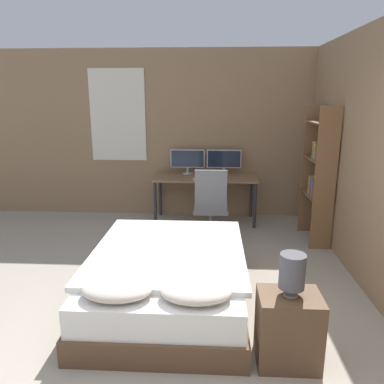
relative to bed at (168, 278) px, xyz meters
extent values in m
cube|color=#8E7051|center=(0.28, 2.89, 1.09)|extent=(12.00, 0.06, 2.70)
cube|color=silver|center=(-1.14, 2.85, 1.40)|extent=(0.91, 0.01, 1.47)
cube|color=#A3B2CC|center=(-1.14, 2.85, 1.40)|extent=(0.83, 0.01, 1.39)
cube|color=brown|center=(0.00, 0.02, -0.15)|extent=(1.42, 1.98, 0.22)
cube|color=white|center=(0.00, 0.02, 0.08)|extent=(1.36, 1.92, 0.25)
cube|color=white|center=(0.00, 0.14, 0.23)|extent=(1.46, 1.66, 0.05)
ellipsoid|color=beige|center=(-0.30, -0.72, 0.27)|extent=(0.55, 0.38, 0.13)
ellipsoid|color=beige|center=(0.30, -0.72, 0.27)|extent=(0.55, 0.38, 0.13)
cube|color=brown|center=(1.00, -0.79, 0.02)|extent=(0.46, 0.36, 0.56)
cylinder|color=gray|center=(1.00, -0.79, 0.30)|extent=(0.10, 0.10, 0.01)
cylinder|color=gray|center=(1.00, -0.79, 0.34)|extent=(0.02, 0.02, 0.05)
cylinder|color=#4C4C51|center=(1.00, -0.79, 0.49)|extent=(0.19, 0.19, 0.26)
cube|color=#846042|center=(0.30, 2.49, 0.46)|extent=(1.62, 0.66, 0.03)
cylinder|color=#2D2D33|center=(-0.46, 2.21, 0.09)|extent=(0.05, 0.05, 0.71)
cylinder|color=#2D2D33|center=(1.07, 2.21, 0.09)|extent=(0.05, 0.05, 0.71)
cylinder|color=#2D2D33|center=(-0.46, 2.77, 0.09)|extent=(0.05, 0.05, 0.71)
cylinder|color=#2D2D33|center=(1.07, 2.77, 0.09)|extent=(0.05, 0.05, 0.71)
cylinder|color=#B7B7BC|center=(0.01, 2.72, 0.48)|extent=(0.16, 0.16, 0.01)
cylinder|color=#B7B7BC|center=(0.01, 2.72, 0.53)|extent=(0.03, 0.03, 0.09)
cube|color=#B7B7BC|center=(0.01, 2.72, 0.72)|extent=(0.55, 0.03, 0.29)
cube|color=#192338|center=(0.01, 2.70, 0.72)|extent=(0.52, 0.00, 0.26)
cylinder|color=#B7B7BC|center=(0.60, 2.72, 0.48)|extent=(0.16, 0.16, 0.01)
cylinder|color=#B7B7BC|center=(0.60, 2.72, 0.53)|extent=(0.03, 0.03, 0.09)
cube|color=#B7B7BC|center=(0.60, 2.72, 0.72)|extent=(0.55, 0.03, 0.29)
cube|color=#192338|center=(0.60, 2.70, 0.72)|extent=(0.52, 0.00, 0.26)
cube|color=#B7B7BC|center=(0.30, 2.26, 0.48)|extent=(0.36, 0.13, 0.02)
ellipsoid|color=#B7B7BC|center=(0.58, 2.26, 0.49)|extent=(0.07, 0.05, 0.04)
cylinder|color=black|center=(0.40, 1.73, -0.24)|extent=(0.52, 0.52, 0.04)
cylinder|color=gray|center=(0.40, 1.73, -0.04)|extent=(0.05, 0.05, 0.37)
cube|color=slate|center=(0.40, 1.73, 0.18)|extent=(0.47, 0.47, 0.07)
cube|color=slate|center=(0.40, 1.52, 0.49)|extent=(0.42, 0.05, 0.55)
cube|color=brown|center=(1.85, 1.43, 0.66)|extent=(0.27, 0.02, 1.85)
cube|color=brown|center=(1.85, 2.12, 0.66)|extent=(0.27, 0.02, 1.85)
cube|color=brown|center=(1.85, 1.78, 0.39)|extent=(0.27, 0.67, 0.02)
cube|color=brown|center=(1.85, 1.78, 0.89)|extent=(0.27, 0.67, 0.02)
cube|color=brown|center=(1.85, 1.78, 1.37)|extent=(0.27, 0.67, 0.02)
cube|color=orange|center=(1.85, 1.47, 0.48)|extent=(0.22, 0.03, 0.17)
cube|color=#337042|center=(1.85, 1.51, 0.51)|extent=(0.22, 0.03, 0.24)
cube|color=#B2332D|center=(1.85, 1.55, 0.52)|extent=(0.22, 0.04, 0.25)
cube|color=#7A387F|center=(1.85, 1.60, 0.51)|extent=(0.22, 0.03, 0.23)
cube|color=teal|center=(1.85, 1.63, 0.51)|extent=(0.22, 0.02, 0.22)
cube|color=orange|center=(1.85, 1.66, 0.50)|extent=(0.22, 0.02, 0.20)
cube|color=#2D4784|center=(1.85, 1.70, 0.49)|extent=(0.22, 0.04, 0.19)
cube|color=teal|center=(1.85, 1.74, 0.52)|extent=(0.22, 0.04, 0.24)
cube|color=orange|center=(1.85, 1.79, 0.52)|extent=(0.22, 0.04, 0.25)
cube|color=orange|center=(1.85, 1.47, 1.01)|extent=(0.22, 0.03, 0.23)
cube|color=#7A387F|center=(1.85, 1.51, 1.02)|extent=(0.22, 0.03, 0.25)
cube|color=#337042|center=(1.85, 1.56, 1.00)|extent=(0.22, 0.04, 0.20)
cube|color=#7A387F|center=(1.85, 1.59, 0.99)|extent=(0.22, 0.02, 0.18)
cube|color=orange|center=(1.85, 1.63, 1.01)|extent=(0.22, 0.02, 0.22)
cube|color=orange|center=(1.85, 1.66, 1.01)|extent=(0.22, 0.03, 0.22)
cube|color=#337042|center=(1.85, 1.70, 1.00)|extent=(0.22, 0.03, 0.20)
cube|color=gold|center=(1.85, 1.73, 1.01)|extent=(0.22, 0.03, 0.23)
cube|color=#28282D|center=(1.85, 1.77, 1.01)|extent=(0.22, 0.03, 0.24)
camera|label=1|loc=(0.42, -3.28, 1.71)|focal=35.00mm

